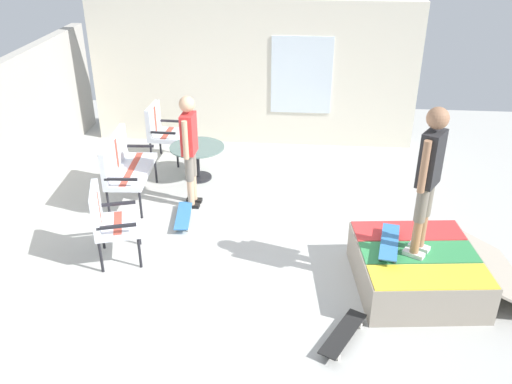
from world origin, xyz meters
TOP-DOWN VIEW (x-y plane):
  - ground_plane at (0.00, 0.00)m, footprint 12.00×12.00m
  - house_facade at (3.80, 0.49)m, footprint 0.23×6.00m
  - skate_ramp at (-0.62, -1.88)m, footprint 1.63×2.16m
  - patio_bench at (1.25, 2.23)m, footprint 1.28×0.63m
  - patio_chair_near_house at (2.76, 2.03)m, footprint 0.64×0.58m
  - patio_chair_by_wall at (-0.36, 1.93)m, footprint 0.75×0.71m
  - patio_table at (2.08, 1.26)m, footprint 0.90×0.90m
  - person_watching at (1.17, 1.18)m, footprint 0.48×0.25m
  - person_skater at (-0.63, -1.81)m, footprint 0.42×0.35m
  - skateboard_by_bench at (0.66, 1.22)m, footprint 0.82×0.29m
  - skateboard_spare at (-1.62, -0.95)m, footprint 0.80×0.55m
  - skateboard_on_ramp at (-0.58, -1.51)m, footprint 0.82×0.34m

SIDE VIEW (x-z plane):
  - ground_plane at x=0.00m, z-range -0.10..0.00m
  - skateboard_by_bench at x=0.66m, z-range 0.03..0.14m
  - skateboard_spare at x=-1.62m, z-range 0.03..0.14m
  - skate_ramp at x=-0.62m, z-range 0.00..0.50m
  - patio_table at x=2.08m, z-range 0.12..0.69m
  - skateboard_on_ramp at x=-0.58m, z-range 0.53..0.63m
  - patio_chair_near_house at x=2.76m, z-range 0.10..1.12m
  - patio_chair_by_wall at x=-0.36m, z-range 0.10..1.12m
  - patio_bench at x=1.25m, z-range 0.11..1.13m
  - person_watching at x=1.17m, z-range 0.15..1.86m
  - house_facade at x=3.80m, z-range 0.00..2.65m
  - person_skater at x=-0.63m, z-range 0.65..2.41m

